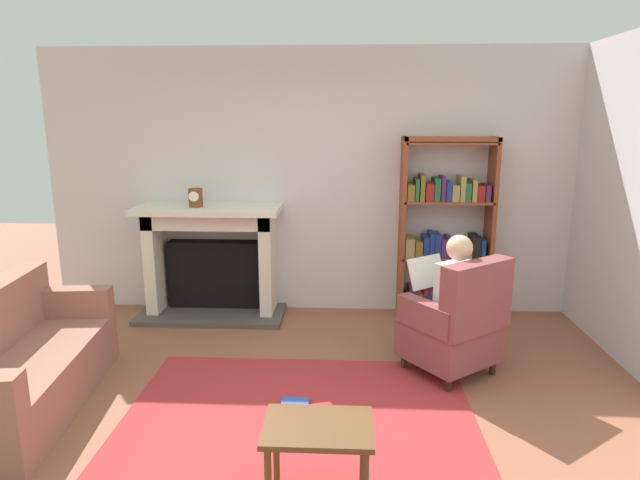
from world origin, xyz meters
TOP-DOWN VIEW (x-y plane):
  - ground at (0.00, 0.00)m, footprint 14.00×14.00m
  - back_wall at (0.00, 2.55)m, footprint 5.60×0.10m
  - area_rug at (0.00, 0.30)m, footprint 2.40×1.80m
  - fireplace at (-1.07, 2.30)m, footprint 1.48×0.64m
  - mantel_clock at (-1.18, 2.20)m, footprint 0.14×0.14m
  - bookshelf at (1.30, 2.33)m, footprint 0.91×0.32m
  - armchair_reading at (1.18, 1.02)m, footprint 0.88×0.88m
  - seated_reader at (1.11, 1.11)m, footprint 0.56×0.59m
  - sofa_floral at (-1.96, 0.34)m, footprint 0.90×1.77m
  - side_table at (0.18, -0.54)m, footprint 0.56×0.39m
  - scattered_books at (0.01, 0.34)m, footprint 0.41×0.38m

SIDE VIEW (x-z plane):
  - ground at x=0.00m, z-range 0.00..0.00m
  - area_rug at x=0.00m, z-range 0.00..0.01m
  - scattered_books at x=0.01m, z-range 0.01..0.04m
  - sofa_floral at x=-1.96m, z-range -0.10..0.75m
  - side_table at x=0.18m, z-range 0.16..0.65m
  - armchair_reading at x=1.18m, z-range -0.06..0.91m
  - fireplace at x=-1.07m, z-range 0.03..1.18m
  - seated_reader at x=1.11m, z-range 0.05..1.19m
  - bookshelf at x=1.30m, z-range -0.05..1.77m
  - mantel_clock at x=-1.18m, z-range 1.15..1.33m
  - back_wall at x=0.00m, z-range 0.00..2.70m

